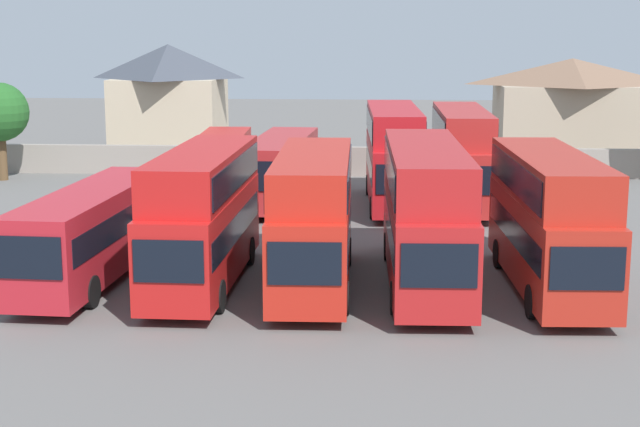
{
  "coord_description": "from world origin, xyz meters",
  "views": [
    {
      "loc": [
        2.35,
        -33.35,
        9.2
      ],
      "look_at": [
        0.0,
        3.0,
        2.04
      ],
      "focal_mm": 53.97,
      "sensor_mm": 36.0,
      "label": 1
    }
  ],
  "objects_px": {
    "bus_1": "(94,228)",
    "bus_8": "(393,151)",
    "bus_4": "(425,207)",
    "bus_7": "(281,167)",
    "bus_6": "(218,167)",
    "house_terrace_left": "(169,100)",
    "bus_3": "(313,213)",
    "bus_5": "(549,215)",
    "bus_9": "(462,152)",
    "house_terrace_centre": "(571,108)",
    "bus_2": "(203,211)"
  },
  "relations": [
    {
      "from": "bus_2",
      "to": "bus_7",
      "type": "xyz_separation_m",
      "value": [
        1.1,
        15.97,
        -0.74
      ]
    },
    {
      "from": "house_terrace_left",
      "to": "bus_8",
      "type": "bearing_deg",
      "value": -49.44
    },
    {
      "from": "house_terrace_centre",
      "to": "bus_2",
      "type": "bearing_deg",
      "value": -119.0
    },
    {
      "from": "bus_5",
      "to": "house_terrace_left",
      "type": "distance_m",
      "value": 39.95
    },
    {
      "from": "bus_7",
      "to": "bus_8",
      "type": "distance_m",
      "value": 5.87
    },
    {
      "from": "bus_3",
      "to": "bus_8",
      "type": "distance_m",
      "value": 16.14
    },
    {
      "from": "bus_3",
      "to": "bus_8",
      "type": "height_order",
      "value": "bus_8"
    },
    {
      "from": "bus_5",
      "to": "house_terrace_centre",
      "type": "relative_size",
      "value": 1.02
    },
    {
      "from": "bus_8",
      "to": "bus_9",
      "type": "distance_m",
      "value": 3.48
    },
    {
      "from": "bus_5",
      "to": "bus_9",
      "type": "height_order",
      "value": "bus_9"
    },
    {
      "from": "bus_2",
      "to": "house_terrace_centre",
      "type": "xyz_separation_m",
      "value": [
        19.43,
        35.07,
        0.8
      ]
    },
    {
      "from": "bus_7",
      "to": "house_terrace_left",
      "type": "bearing_deg",
      "value": -148.55
    },
    {
      "from": "bus_1",
      "to": "bus_7",
      "type": "xyz_separation_m",
      "value": [
        5.25,
        15.43,
        0.08
      ]
    },
    {
      "from": "bus_1",
      "to": "bus_8",
      "type": "relative_size",
      "value": 1.05
    },
    {
      "from": "bus_7",
      "to": "bus_9",
      "type": "bearing_deg",
      "value": 93.23
    },
    {
      "from": "bus_2",
      "to": "bus_9",
      "type": "relative_size",
      "value": 0.98
    },
    {
      "from": "bus_3",
      "to": "bus_6",
      "type": "relative_size",
      "value": 0.89
    },
    {
      "from": "bus_3",
      "to": "bus_2",
      "type": "bearing_deg",
      "value": -90.56
    },
    {
      "from": "house_terrace_centre",
      "to": "house_terrace_left",
      "type": "bearing_deg",
      "value": -178.19
    },
    {
      "from": "bus_2",
      "to": "bus_4",
      "type": "distance_m",
      "value": 7.91
    },
    {
      "from": "bus_8",
      "to": "bus_1",
      "type": "bearing_deg",
      "value": -38.19
    },
    {
      "from": "bus_3",
      "to": "house_terrace_left",
      "type": "distance_m",
      "value": 36.42
    },
    {
      "from": "bus_3",
      "to": "house_terrace_left",
      "type": "bearing_deg",
      "value": -160.91
    },
    {
      "from": "bus_1",
      "to": "bus_6",
      "type": "relative_size",
      "value": 0.98
    },
    {
      "from": "bus_3",
      "to": "bus_8",
      "type": "xyz_separation_m",
      "value": [
        2.98,
        15.87,
        0.16
      ]
    },
    {
      "from": "bus_1",
      "to": "bus_5",
      "type": "relative_size",
      "value": 1.08
    },
    {
      "from": "bus_7",
      "to": "bus_9",
      "type": "height_order",
      "value": "bus_9"
    },
    {
      "from": "bus_7",
      "to": "house_terrace_centre",
      "type": "height_order",
      "value": "house_terrace_centre"
    },
    {
      "from": "bus_7",
      "to": "bus_2",
      "type": "bearing_deg",
      "value": -0.86
    },
    {
      "from": "bus_2",
      "to": "house_terrace_centre",
      "type": "relative_size",
      "value": 0.99
    },
    {
      "from": "bus_1",
      "to": "bus_5",
      "type": "bearing_deg",
      "value": 91.62
    },
    {
      "from": "house_terrace_left",
      "to": "house_terrace_centre",
      "type": "relative_size",
      "value": 0.75
    },
    {
      "from": "bus_4",
      "to": "bus_9",
      "type": "height_order",
      "value": "bus_4"
    },
    {
      "from": "bus_3",
      "to": "house_terrace_centre",
      "type": "xyz_separation_m",
      "value": [
        15.52,
        35.02,
        0.85
      ]
    },
    {
      "from": "bus_4",
      "to": "bus_8",
      "type": "xyz_separation_m",
      "value": [
        -0.97,
        15.23,
        0.03
      ]
    },
    {
      "from": "bus_3",
      "to": "bus_9",
      "type": "distance_m",
      "value": 17.21
    },
    {
      "from": "bus_1",
      "to": "bus_2",
      "type": "xyz_separation_m",
      "value": [
        4.15,
        -0.54,
        0.82
      ]
    },
    {
      "from": "bus_2",
      "to": "house_terrace_centre",
      "type": "height_order",
      "value": "house_terrace_centre"
    },
    {
      "from": "bus_6",
      "to": "house_terrace_centre",
      "type": "relative_size",
      "value": 1.12
    },
    {
      "from": "bus_6",
      "to": "house_terrace_centre",
      "type": "height_order",
      "value": "house_terrace_centre"
    },
    {
      "from": "bus_4",
      "to": "bus_5",
      "type": "distance_m",
      "value": 4.31
    },
    {
      "from": "house_terrace_left",
      "to": "bus_4",
      "type": "bearing_deg",
      "value": -63.63
    },
    {
      "from": "bus_3",
      "to": "bus_7",
      "type": "bearing_deg",
      "value": -171.21
    },
    {
      "from": "bus_5",
      "to": "house_terrace_left",
      "type": "relative_size",
      "value": 1.36
    },
    {
      "from": "bus_4",
      "to": "bus_7",
      "type": "relative_size",
      "value": 1.12
    },
    {
      "from": "bus_5",
      "to": "bus_7",
      "type": "height_order",
      "value": "bus_5"
    },
    {
      "from": "bus_1",
      "to": "bus_4",
      "type": "relative_size",
      "value": 0.97
    },
    {
      "from": "bus_6",
      "to": "house_terrace_left",
      "type": "xyz_separation_m",
      "value": [
        -6.54,
        18.21,
        2.06
      ]
    },
    {
      "from": "house_terrace_left",
      "to": "bus_3",
      "type": "bearing_deg",
      "value": -69.67
    },
    {
      "from": "bus_2",
      "to": "house_terrace_left",
      "type": "bearing_deg",
      "value": -164.71
    }
  ]
}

